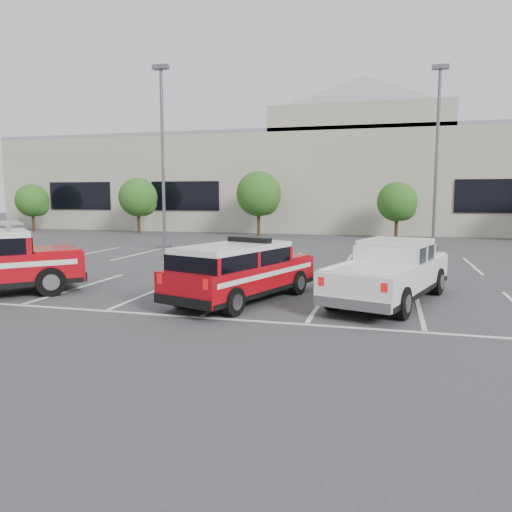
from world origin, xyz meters
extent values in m
plane|color=#37373A|center=(0.00, 0.00, 0.00)|extent=(120.00, 120.00, 0.00)
cube|color=silver|center=(0.00, 4.50, 0.01)|extent=(23.00, 15.00, 0.01)
cube|color=#B5AC99|center=(0.00, 32.00, 4.00)|extent=(60.00, 15.00, 8.00)
cube|color=gray|center=(0.00, 32.00, 8.15)|extent=(60.00, 15.00, 0.30)
cube|color=#B5AC99|center=(2.00, 30.50, 9.00)|extent=(14.00, 12.00, 2.00)
pyramid|color=gray|center=(2.00, 30.50, 11.60)|extent=(15.98, 15.98, 3.20)
cylinder|color=#3F2B19|center=(-25.00, 22.00, 0.76)|extent=(0.24, 0.24, 1.51)
sphere|color=#174D14|center=(-25.00, 22.00, 2.60)|extent=(2.77, 2.77, 2.77)
sphere|color=#174D14|center=(-24.60, 22.20, 2.18)|extent=(1.85, 1.85, 1.85)
cylinder|color=#3F2B19|center=(-15.00, 22.00, 0.84)|extent=(0.24, 0.24, 1.67)
sphere|color=#174D14|center=(-15.00, 22.00, 2.88)|extent=(3.07, 3.07, 3.07)
sphere|color=#174D14|center=(-14.60, 22.20, 2.42)|extent=(2.05, 2.05, 2.05)
cylinder|color=#3F2B19|center=(-5.00, 22.00, 0.92)|extent=(0.24, 0.24, 1.84)
sphere|color=#174D14|center=(-5.00, 22.00, 3.16)|extent=(3.37, 3.37, 3.37)
sphere|color=#174D14|center=(-4.60, 22.20, 2.65)|extent=(2.24, 2.24, 2.24)
cylinder|color=#3F2B19|center=(5.00, 22.00, 0.76)|extent=(0.24, 0.24, 1.51)
sphere|color=#174D14|center=(5.00, 22.00, 2.60)|extent=(2.77, 2.77, 2.77)
sphere|color=#174D14|center=(5.40, 22.20, 2.18)|extent=(1.85, 1.85, 1.85)
cube|color=#59595E|center=(-8.00, 12.00, 0.10)|extent=(0.60, 0.60, 0.20)
cylinder|color=#59595E|center=(-8.00, 12.00, 5.00)|extent=(0.18, 0.18, 10.00)
cube|color=#59595E|center=(-8.00, 12.00, 10.12)|extent=(0.90, 0.40, 0.24)
cube|color=#59595E|center=(7.00, 16.00, 0.10)|extent=(0.60, 0.60, 0.20)
cylinder|color=#59595E|center=(7.00, 16.00, 5.00)|extent=(0.18, 0.18, 10.00)
cube|color=#59595E|center=(7.00, 16.00, 10.12)|extent=(0.90, 0.40, 0.24)
cube|color=#9D070F|center=(0.47, -0.62, 0.72)|extent=(3.48, 5.56, 0.80)
cube|color=black|center=(0.31, -1.07, 1.33)|extent=(2.85, 4.07, 0.42)
cube|color=silver|center=(0.31, -1.07, 1.62)|extent=(2.79, 3.99, 0.15)
cube|color=black|center=(0.58, -0.30, 1.77)|extent=(1.42, 0.70, 0.14)
cube|color=silver|center=(4.59, 0.30, 0.76)|extent=(3.64, 6.11, 0.84)
cube|color=black|center=(4.75, 0.80, 1.39)|extent=(2.36, 2.50, 0.44)
cube|color=silver|center=(4.75, 0.80, 1.69)|extent=(2.31, 2.45, 0.16)
camera|label=1|loc=(4.56, -14.36, 3.08)|focal=35.00mm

